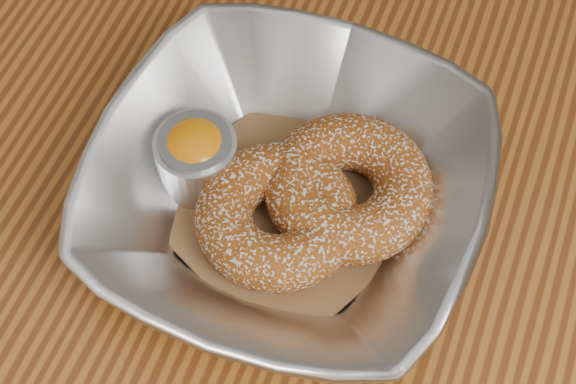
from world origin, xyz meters
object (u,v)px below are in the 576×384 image
(table, at_px, (448,311))
(donut_back, at_px, (348,187))
(donut_front, at_px, (277,216))
(ramekin, at_px, (197,156))
(serving_bowl, at_px, (288,192))

(table, relative_size, donut_back, 11.38)
(table, bearing_deg, donut_front, -163.53)
(table, xyz_separation_m, donut_front, (-0.12, -0.04, 0.13))
(table, distance_m, ramekin, 0.22)
(table, xyz_separation_m, ramekin, (-0.18, -0.02, 0.13))
(serving_bowl, height_order, donut_back, serving_bowl)
(donut_back, bearing_deg, donut_front, -135.03)
(serving_bowl, xyz_separation_m, ramekin, (-0.06, 0.00, 0.00))
(serving_bowl, distance_m, donut_back, 0.04)
(table, height_order, donut_back, donut_back)
(donut_front, bearing_deg, donut_back, 44.97)
(table, height_order, donut_front, donut_front)
(table, distance_m, donut_back, 0.15)
(serving_bowl, bearing_deg, donut_front, -92.28)
(serving_bowl, distance_m, donut_front, 0.02)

